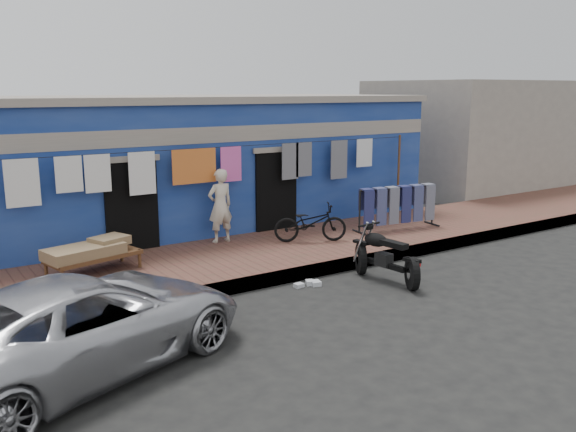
{
  "coord_description": "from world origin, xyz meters",
  "views": [
    {
      "loc": [
        -6.28,
        -7.48,
        3.53
      ],
      "look_at": [
        0.0,
        2.0,
        1.15
      ],
      "focal_mm": 38.0,
      "sensor_mm": 36.0,
      "label": 1
    }
  ],
  "objects_px": {
    "bicycle": "(310,219)",
    "car": "(83,322)",
    "seated_person": "(220,206)",
    "jeans_rack": "(397,207)",
    "charpoy": "(94,257)",
    "motorcycle": "(386,255)"
  },
  "relations": [
    {
      "from": "seated_person",
      "to": "jeans_rack",
      "type": "bearing_deg",
      "value": 160.0
    },
    {
      "from": "charpoy",
      "to": "motorcycle",
      "type": "bearing_deg",
      "value": -30.66
    },
    {
      "from": "car",
      "to": "charpoy",
      "type": "relative_size",
      "value": 2.45
    },
    {
      "from": "car",
      "to": "bicycle",
      "type": "bearing_deg",
      "value": -82.03
    },
    {
      "from": "car",
      "to": "seated_person",
      "type": "distance_m",
      "value": 5.8
    },
    {
      "from": "car",
      "to": "bicycle",
      "type": "xyz_separation_m",
      "value": [
        5.72,
        3.06,
        0.12
      ]
    },
    {
      "from": "bicycle",
      "to": "charpoy",
      "type": "xyz_separation_m",
      "value": [
        -4.63,
        0.27,
        -0.22
      ]
    },
    {
      "from": "car",
      "to": "seated_person",
      "type": "height_order",
      "value": "seated_person"
    },
    {
      "from": "bicycle",
      "to": "jeans_rack",
      "type": "bearing_deg",
      "value": -66.21
    },
    {
      "from": "car",
      "to": "seated_person",
      "type": "bearing_deg",
      "value": -64.9
    },
    {
      "from": "car",
      "to": "motorcycle",
      "type": "height_order",
      "value": "car"
    },
    {
      "from": "car",
      "to": "motorcycle",
      "type": "xyz_separation_m",
      "value": [
        5.69,
        0.61,
        -0.13
      ]
    },
    {
      "from": "car",
      "to": "charpoy",
      "type": "bearing_deg",
      "value": -38.36
    },
    {
      "from": "seated_person",
      "to": "charpoy",
      "type": "bearing_deg",
      "value": 10.85
    },
    {
      "from": "motorcycle",
      "to": "jeans_rack",
      "type": "relative_size",
      "value": 0.73
    },
    {
      "from": "bicycle",
      "to": "motorcycle",
      "type": "relative_size",
      "value": 0.96
    },
    {
      "from": "motorcycle",
      "to": "charpoy",
      "type": "distance_m",
      "value": 5.34
    },
    {
      "from": "seated_person",
      "to": "bicycle",
      "type": "relative_size",
      "value": 1.02
    },
    {
      "from": "bicycle",
      "to": "car",
      "type": "bearing_deg",
      "value": 145.21
    },
    {
      "from": "car",
      "to": "motorcycle",
      "type": "distance_m",
      "value": 5.73
    },
    {
      "from": "car",
      "to": "charpoy",
      "type": "distance_m",
      "value": 3.51
    },
    {
      "from": "charpoy",
      "to": "jeans_rack",
      "type": "xyz_separation_m",
      "value": [
        7.07,
        -0.41,
        0.24
      ]
    }
  ]
}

